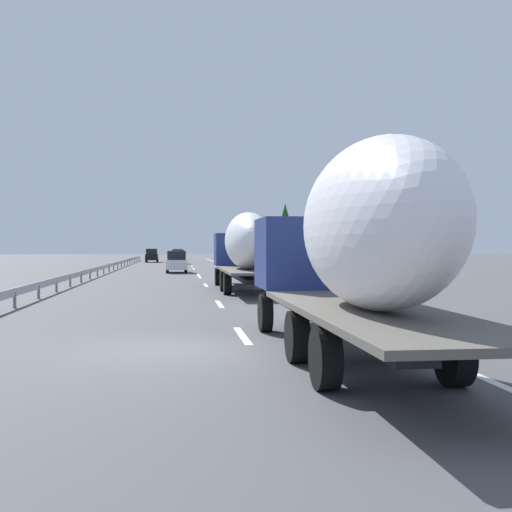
{
  "coord_description": "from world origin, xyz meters",
  "views": [
    {
      "loc": [
        -14.11,
        -0.12,
        2.34
      ],
      "look_at": [
        15.89,
        -3.93,
        1.86
      ],
      "focal_mm": 43.56,
      "sensor_mm": 36.0,
      "label": 1
    }
  ],
  "objects_px": {
    "car_white_van": "(177,262)",
    "road_sign": "(264,247)",
    "truck_trailing": "(353,243)",
    "car_red_compact": "(178,257)",
    "truck_lead": "(245,246)",
    "car_yellow_coupe": "(178,254)",
    "car_black_suv": "(152,256)"
  },
  "relations": [
    {
      "from": "truck_lead",
      "to": "car_red_compact",
      "type": "bearing_deg",
      "value": 3.83
    },
    {
      "from": "truck_lead",
      "to": "truck_trailing",
      "type": "xyz_separation_m",
      "value": [
        -20.06,
        -0.0,
        0.07
      ]
    },
    {
      "from": "truck_lead",
      "to": "car_black_suv",
      "type": "xyz_separation_m",
      "value": [
        59.4,
        7.17,
        -1.36
      ]
    },
    {
      "from": "car_white_van",
      "to": "car_red_compact",
      "type": "bearing_deg",
      "value": -0.33
    },
    {
      "from": "truck_trailing",
      "to": "car_red_compact",
      "type": "height_order",
      "value": "truck_trailing"
    },
    {
      "from": "car_yellow_coupe",
      "to": "road_sign",
      "type": "distance_m",
      "value": 59.59
    },
    {
      "from": "truck_trailing",
      "to": "car_black_suv",
      "type": "height_order",
      "value": "truck_trailing"
    },
    {
      "from": "truck_trailing",
      "to": "road_sign",
      "type": "bearing_deg",
      "value": -5.05
    },
    {
      "from": "car_red_compact",
      "to": "car_yellow_coupe",
      "type": "bearing_deg",
      "value": 0.01
    },
    {
      "from": "truck_trailing",
      "to": "car_white_van",
      "type": "bearing_deg",
      "value": 4.7
    },
    {
      "from": "truck_trailing",
      "to": "car_red_compact",
      "type": "xyz_separation_m",
      "value": [
        70.76,
        3.39,
        -1.46
      ]
    },
    {
      "from": "truck_lead",
      "to": "car_yellow_coupe",
      "type": "relative_size",
      "value": 3.04
    },
    {
      "from": "truck_lead",
      "to": "car_red_compact",
      "type": "xyz_separation_m",
      "value": [
        50.7,
        3.39,
        -1.4
      ]
    },
    {
      "from": "car_white_van",
      "to": "truck_trailing",
      "type": "bearing_deg",
      "value": -175.3
    },
    {
      "from": "car_yellow_coupe",
      "to": "road_sign",
      "type": "bearing_deg",
      "value": -173.74
    },
    {
      "from": "truck_trailing",
      "to": "car_red_compact",
      "type": "bearing_deg",
      "value": 2.75
    },
    {
      "from": "truck_lead",
      "to": "car_red_compact",
      "type": "distance_m",
      "value": 50.83
    },
    {
      "from": "car_white_van",
      "to": "car_yellow_coupe",
      "type": "distance_m",
      "value": 51.1
    },
    {
      "from": "truck_lead",
      "to": "road_sign",
      "type": "relative_size",
      "value": 4.12
    },
    {
      "from": "truck_trailing",
      "to": "car_yellow_coupe",
      "type": "distance_m",
      "value": 94.4
    },
    {
      "from": "truck_lead",
      "to": "car_black_suv",
      "type": "relative_size",
      "value": 3.23
    },
    {
      "from": "car_black_suv",
      "to": "road_sign",
      "type": "relative_size",
      "value": 1.28
    },
    {
      "from": "car_yellow_coupe",
      "to": "road_sign",
      "type": "relative_size",
      "value": 1.36
    },
    {
      "from": "car_yellow_coupe",
      "to": "car_black_suv",
      "type": "xyz_separation_m",
      "value": [
        -14.87,
        3.77,
        0.04
      ]
    },
    {
      "from": "car_white_van",
      "to": "road_sign",
      "type": "xyz_separation_m",
      "value": [
        -8.12,
        -6.65,
        1.32
      ]
    },
    {
      "from": "car_yellow_coupe",
      "to": "truck_lead",
      "type": "bearing_deg",
      "value": -177.38
    },
    {
      "from": "car_red_compact",
      "to": "car_white_van",
      "type": "xyz_separation_m",
      "value": [
        -27.53,
        0.16,
        0.02
      ]
    },
    {
      "from": "car_white_van",
      "to": "car_black_suv",
      "type": "height_order",
      "value": "car_black_suv"
    },
    {
      "from": "truck_lead",
      "to": "road_sign",
      "type": "xyz_separation_m",
      "value": [
        15.05,
        -3.1,
        -0.06
      ]
    },
    {
      "from": "car_white_van",
      "to": "car_black_suv",
      "type": "relative_size",
      "value": 1.12
    },
    {
      "from": "car_white_van",
      "to": "road_sign",
      "type": "height_order",
      "value": "road_sign"
    },
    {
      "from": "road_sign",
      "to": "car_red_compact",
      "type": "bearing_deg",
      "value": 10.32
    }
  ]
}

